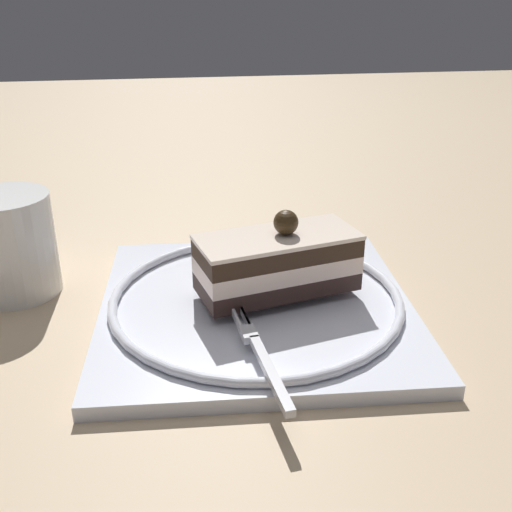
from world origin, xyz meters
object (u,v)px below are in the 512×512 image
Objects in this scene: cake_slice at (277,261)px; dessert_plate at (256,304)px; drink_glass_far at (11,251)px; fork at (258,348)px.

dessert_plate is at bearing 16.45° from cake_slice.
dessert_plate is 0.04m from cake_slice.
fork is at bearing 140.72° from drink_glass_far.
dessert_plate is 3.00× the size of drink_glass_far.
fork is 1.53× the size of drink_glass_far.
fork is (0.03, 0.08, -0.02)m from cake_slice.
drink_glass_far reaches higher than cake_slice.
dessert_plate is 0.08m from fork.
dessert_plate is 1.93× the size of cake_slice.
cake_slice is (-0.02, -0.00, 0.03)m from dessert_plate.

